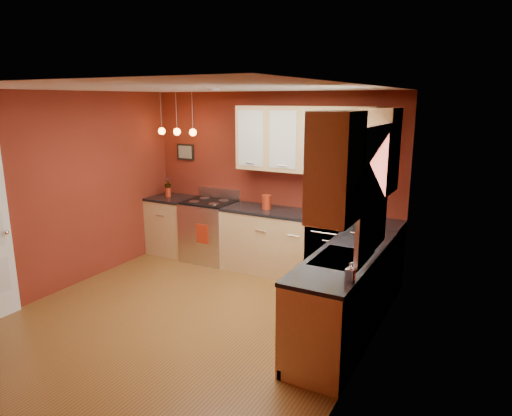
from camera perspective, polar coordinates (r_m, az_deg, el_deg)
The scene contains 26 objects.
floor at distance 5.53m, azimuth -8.28°, elevation -13.47°, with size 4.20×4.20×0.00m, color brown.
ceiling at distance 4.94m, azimuth -9.33°, elevation 14.57°, with size 4.00×4.20×0.02m, color beige.
wall_back at distance 6.83m, azimuth 1.88°, elevation 3.42°, with size 4.00×0.02×2.60m, color maroon.
wall_front at distance 3.70m, azimuth -28.84°, elevation -7.01°, with size 4.00×0.02×2.60m, color maroon.
wall_left at distance 6.46m, azimuth -23.10°, elevation 1.76°, with size 0.02×4.20×2.60m, color maroon.
wall_right at distance 4.22m, azimuth 13.54°, elevation -3.31°, with size 0.02×4.20×2.60m, color maroon.
base_cabinets_back_left at distance 7.65m, azimuth -10.33°, elevation -2.24°, with size 0.70×0.60×0.90m, color tan.
base_cabinets_back_right at distance 6.48m, azimuth 6.43°, elevation -4.97°, with size 2.54×0.60×0.90m, color tan.
base_cabinets_right at distance 4.99m, azimuth 11.00°, elevation -10.91°, with size 0.60×2.10×0.90m, color tan.
counter_back_left at distance 7.54m, azimuth -10.48°, elevation 1.20°, with size 0.70×0.62×0.04m, color black.
counter_back_right at distance 6.35m, azimuth 6.54°, elevation -0.95°, with size 2.54×0.62×0.04m, color black.
counter_right at distance 4.82m, azimuth 11.24°, elevation -5.81°, with size 0.62×2.10×0.04m, color black.
gas_range at distance 7.22m, azimuth -5.79°, elevation -2.77°, with size 0.76×0.64×1.11m.
dishwasher_front at distance 6.10m, azimuth 8.64°, elevation -6.23°, with size 0.60×0.02×0.80m, color silver.
sink at distance 4.69m, azimuth 10.71°, elevation -6.42°, with size 0.50×0.70×0.33m.
window at distance 4.41m, azimuth 14.52°, elevation 2.58°, with size 0.06×1.02×1.22m.
upper_cabinets_back at distance 6.34m, azimuth 6.12°, elevation 8.50°, with size 2.00×0.35×0.90m, color tan.
upper_cabinets_right at distance 4.44m, azimuth 12.91°, elevation 6.14°, with size 0.35×1.95×0.90m, color tan.
wall_picture at distance 7.58m, azimuth -8.79°, elevation 6.93°, with size 0.32×0.03×0.26m, color black.
pendant_lights at distance 7.22m, azimuth -9.84°, elevation 9.44°, with size 0.71×0.11×0.66m.
red_canister at distance 6.58m, azimuth 1.32°, elevation 0.76°, with size 0.14×0.14×0.20m.
red_vase at distance 7.57m, azimuth -10.94°, elevation 1.97°, with size 0.09×0.09×0.15m, color #A22811.
flowers at distance 7.54m, azimuth -10.99°, elevation 3.08°, with size 0.11×0.11×0.19m, color #A22811.
coffee_maker at distance 6.14m, azimuth 11.64°, elevation -0.40°, with size 0.17×0.17×0.23m.
soap_pump at distance 4.09m, azimuth 11.72°, elevation -7.83°, with size 0.08×0.08×0.17m, color white.
dish_towel at distance 6.90m, azimuth -6.74°, elevation -3.23°, with size 0.22×0.01×0.29m, color #A22811.
Camera 1 is at (3.00, -3.92, 2.49)m, focal length 32.00 mm.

